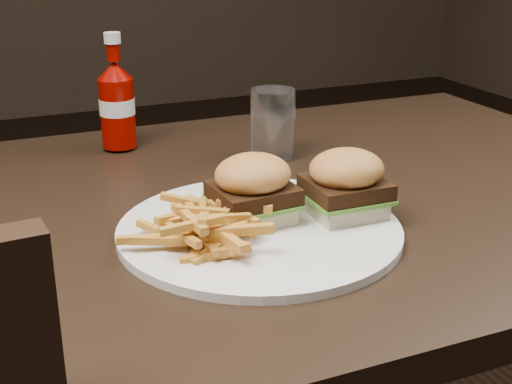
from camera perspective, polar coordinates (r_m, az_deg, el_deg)
name	(u,v)px	position (r m, az deg, el deg)	size (l,w,h in m)	color
dining_table	(266,208)	(0.98, 0.80, -1.25)	(1.20, 0.80, 0.04)	black
plate	(259,230)	(0.84, 0.27, -3.08)	(0.34, 0.34, 0.01)	white
sandwich_half_a	(253,212)	(0.85, -0.24, -1.64)	(0.08, 0.08, 0.02)	beige
sandwich_half_b	(345,206)	(0.88, 7.12, -1.15)	(0.08, 0.08, 0.02)	beige
fries_pile	(201,221)	(0.80, -4.41, -2.32)	(0.12, 0.12, 0.05)	#AF7021
ketchup_bottle	(118,113)	(1.16, -11.02, 6.23)	(0.06, 0.06, 0.11)	#7E0500
tumbler	(273,124)	(1.10, 1.35, 5.47)	(0.07, 0.07, 0.11)	white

